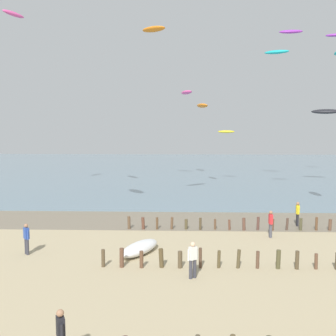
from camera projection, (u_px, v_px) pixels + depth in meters
name	position (u px, v px, depth m)	size (l,w,h in m)	color
wet_sand_strip	(175.00, 220.00, 29.63)	(120.00, 6.01, 0.01)	#7A6D59
sea	(179.00, 168.00, 67.42)	(160.00, 70.00, 0.10)	slate
groyne_mid	(224.00, 259.00, 19.51)	(12.68, 0.36, 1.02)	brown
groyne_far	(230.00, 224.00, 26.92)	(13.85, 0.36, 0.90)	brown
person_nearest_camera	(271.00, 223.00, 24.99)	(0.22, 0.57, 1.71)	#4C4C56
person_mid_beach	(298.00, 213.00, 27.91)	(0.27, 0.57, 1.71)	#232328
person_left_flank	(193.00, 259.00, 18.17)	(0.49, 0.38, 1.71)	#383842
person_right_flank	(61.00, 336.00, 11.44)	(0.35, 0.52, 1.71)	#4C4C56
person_far_down_beach	(27.00, 238.00, 21.62)	(0.40, 0.45, 1.71)	#383842
grounded_kite	(140.00, 248.00, 21.78)	(3.20, 1.15, 0.64)	white
kite_aloft_0	(277.00, 52.00, 45.45)	(2.80, 0.90, 0.45)	#19B2B7
kite_aloft_1	(336.00, 35.00, 49.13)	(2.38, 0.76, 0.38)	purple
kite_aloft_2	(187.00, 92.00, 51.43)	(3.06, 0.98, 0.49)	#E54C99
kite_aloft_3	(326.00, 111.00, 45.63)	(3.20, 1.02, 0.51)	black
kite_aloft_6	(154.00, 29.00, 43.27)	(2.89, 0.92, 0.46)	orange
kite_aloft_7	(291.00, 32.00, 35.56)	(2.07, 0.66, 0.33)	purple
kite_aloft_9	(226.00, 132.00, 48.84)	(2.07, 0.66, 0.33)	yellow
kite_aloft_12	(202.00, 106.00, 43.74)	(2.54, 0.81, 0.41)	orange
kite_aloft_13	(13.00, 14.00, 37.98)	(2.62, 0.84, 0.42)	#E54C99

